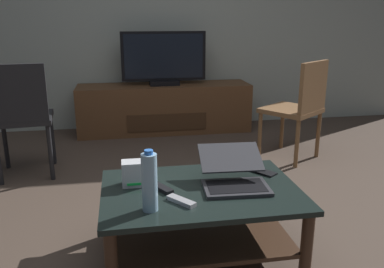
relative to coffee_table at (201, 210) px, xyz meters
name	(u,v)px	position (x,y,z in m)	size (l,w,h in m)	color
ground_plane	(203,230)	(0.07, 0.26, -0.27)	(7.68, 7.68, 0.00)	#4C3D33
back_wall	(158,3)	(0.07, 2.84, 1.13)	(6.40, 0.12, 2.80)	#A8B2A8
coffee_table	(201,210)	(0.00, 0.00, 0.00)	(1.02, 0.70, 0.39)	black
media_cabinet	(165,108)	(0.08, 2.52, -0.01)	(1.90, 0.48, 0.53)	brown
television	(164,60)	(0.08, 2.50, 0.53)	(0.91, 0.20, 0.57)	black
dining_chair	(299,105)	(1.16, 1.37, 0.23)	(0.62, 0.62, 0.89)	brown
side_chair	(22,114)	(-1.16, 1.34, 0.25)	(0.48, 0.48, 0.92)	black
laptop	(234,175)	(0.18, 0.02, 0.18)	(0.36, 0.40, 0.17)	#333338
router_box	(133,173)	(-0.34, 0.11, 0.19)	(0.12, 0.10, 0.13)	silver
water_bottle_near	(150,182)	(-0.28, -0.20, 0.26)	(0.07, 0.07, 0.29)	#99C6E5
cell_phone	(264,172)	(0.40, 0.15, 0.13)	(0.07, 0.14, 0.01)	black
tv_remote	(161,188)	(-0.20, 0.02, 0.13)	(0.04, 0.16, 0.02)	black
soundbar_remote	(181,201)	(-0.12, -0.15, 0.13)	(0.04, 0.16, 0.02)	#99999E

